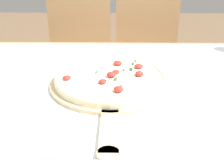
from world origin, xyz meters
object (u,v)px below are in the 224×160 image
object	(u,v)px
pizza_peel	(112,85)
chair_left	(80,62)
pizza	(112,78)
chair_right	(147,62)

from	to	relation	value
pizza_peel	chair_left	distance (m)	0.88
pizza	chair_right	size ratio (longest dim) A/B	0.40
chair_left	chair_right	size ratio (longest dim) A/B	1.00
chair_left	chair_right	bearing A→B (deg)	0.17
pizza_peel	pizza	world-z (taller)	pizza
chair_left	pizza_peel	bearing A→B (deg)	-75.45
pizza_peel	pizza	bearing A→B (deg)	89.06
pizza_peel	pizza	distance (m)	0.03
chair_left	pizza	bearing A→B (deg)	-75.11
chair_left	chair_right	distance (m)	0.41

